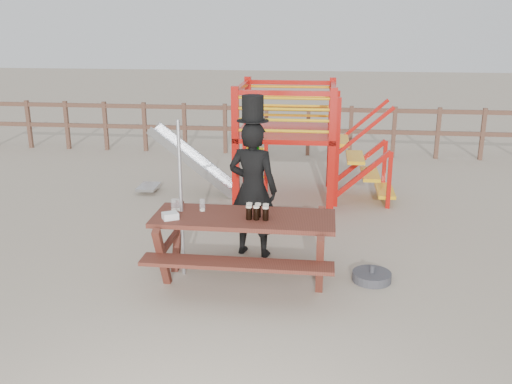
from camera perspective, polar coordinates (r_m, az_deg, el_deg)
The scene contains 10 objects.
ground at distance 7.20m, azimuth -0.58°, elevation -8.97°, with size 60.00×60.00×0.00m, color tan.
back_fence at distance 13.67m, azimuth 3.14°, elevation 6.77°, with size 15.09×0.09×1.20m.
playground_fort at distance 10.24m, azimuth 2.63°, elevation 5.25°, with size 4.71×1.84×2.10m.
picnic_table at distance 7.03m, azimuth -1.21°, elevation -4.86°, with size 2.21×1.53×0.85m.
man_with_hat at distance 7.68m, azimuth -0.32°, elevation 0.62°, with size 0.76×0.59×2.20m.
metal_pole at distance 7.11m, azimuth -7.51°, elevation -0.79°, with size 0.04×0.04×2.00m, color #B2B2B7.
parasol_base at distance 7.35m, azimuth 11.50°, elevation -8.28°, with size 0.49×0.49×0.21m.
paper_bag at distance 6.88m, azimuth -8.57°, elevation -2.37°, with size 0.18×0.14×0.08m, color white.
stout_pints at distance 6.81m, azimuth 0.14°, elevation -1.96°, with size 0.28×0.18×0.17m.
empty_glasses at distance 7.15m, azimuth -7.10°, elevation -1.34°, with size 0.43×0.10×0.15m.
Camera 1 is at (0.83, -6.42, 3.15)m, focal length 40.00 mm.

